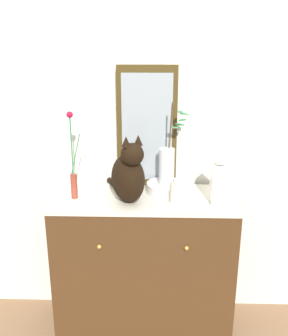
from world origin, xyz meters
name	(u,v)px	position (x,y,z in m)	size (l,w,h in m)	color
ground_plane	(144,326)	(0.00, 0.00, 0.00)	(6.00, 6.00, 0.00)	#846244
wall_back	(145,124)	(0.00, 0.30, 1.30)	(4.40, 0.08, 2.60)	silver
sideboard	(144,265)	(0.00, 0.00, 0.47)	(1.09, 0.46, 0.93)	#452A15
mirror_leaning	(147,128)	(0.01, 0.20, 1.30)	(0.36, 0.03, 0.74)	#3E2F12
cat_sitting	(128,175)	(-0.09, -0.07, 1.09)	(0.29, 0.46, 0.40)	black
vase_slim_green	(73,171)	(-0.40, -0.02, 1.09)	(0.07, 0.04, 0.51)	maroon
bowl_porcelain	(166,188)	(0.13, 0.07, 0.96)	(0.23, 0.23, 0.06)	white
vase_glass_clear	(167,163)	(0.13, 0.07, 1.12)	(0.18, 0.10, 0.49)	silver
jar_lidded_porcelain	(220,181)	(0.42, -0.07, 1.06)	(0.09, 0.09, 0.30)	white
candle_pillar	(173,193)	(0.17, -0.09, 0.99)	(0.04, 0.04, 0.14)	beige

